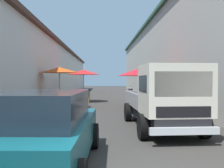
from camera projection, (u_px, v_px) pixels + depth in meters
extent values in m
plane|color=#33302D|center=(108.00, 104.00, 16.51)|extent=(90.00, 90.00, 0.00)
cube|color=silver|center=(10.00, 72.00, 18.44)|extent=(49.50, 7.00, 4.46)
cube|color=#4C3328|center=(9.00, 40.00, 18.40)|extent=(49.80, 7.50, 0.24)
cube|color=#A39E93|center=(202.00, 57.00, 18.96)|extent=(49.50, 7.00, 6.71)
cube|color=#284C38|center=(202.00, 12.00, 18.89)|extent=(49.80, 7.50, 0.24)
cylinder|color=#9E9EA3|center=(141.00, 88.00, 14.22)|extent=(0.06, 0.06, 2.35)
cone|color=red|center=(141.00, 72.00, 14.20)|extent=(2.70, 2.70, 0.47)
sphere|color=#9E9EA3|center=(141.00, 67.00, 14.19)|extent=(0.07, 0.07, 0.07)
cube|color=#9E7547|center=(141.00, 102.00, 14.12)|extent=(0.81, 0.62, 0.79)
sphere|color=orange|center=(138.00, 94.00, 14.17)|extent=(0.09, 0.09, 0.09)
sphere|color=orange|center=(143.00, 94.00, 14.31)|extent=(0.09, 0.09, 0.09)
sphere|color=orange|center=(137.00, 94.00, 14.34)|extent=(0.09, 0.09, 0.09)
sphere|color=orange|center=(142.00, 94.00, 14.30)|extent=(0.09, 0.09, 0.09)
cylinder|color=#9E9EA3|center=(59.00, 88.00, 13.92)|extent=(0.06, 0.06, 2.36)
cone|color=#D84C14|center=(59.00, 70.00, 13.90)|extent=(2.19, 2.19, 0.32)
sphere|color=#9E9EA3|center=(59.00, 66.00, 13.89)|extent=(0.07, 0.07, 0.07)
cube|color=olive|center=(58.00, 102.00, 13.88)|extent=(0.83, 0.57, 0.82)
sphere|color=orange|center=(53.00, 94.00, 13.63)|extent=(0.09, 0.09, 0.09)
sphere|color=orange|center=(59.00, 94.00, 13.66)|extent=(0.09, 0.09, 0.09)
sphere|color=orange|center=(60.00, 94.00, 13.96)|extent=(0.09, 0.09, 0.09)
sphere|color=orange|center=(58.00, 94.00, 13.90)|extent=(0.09, 0.09, 0.09)
sphere|color=orange|center=(55.00, 94.00, 13.78)|extent=(0.09, 0.09, 0.09)
cylinder|color=#9E9EA3|center=(84.00, 86.00, 17.89)|extent=(0.06, 0.06, 2.36)
cone|color=red|center=(84.00, 72.00, 17.87)|extent=(2.35, 2.35, 0.35)
sphere|color=#9E9EA3|center=(84.00, 69.00, 17.87)|extent=(0.07, 0.07, 0.07)
cube|color=olive|center=(84.00, 97.00, 17.77)|extent=(0.76, 0.80, 0.82)
sphere|color=orange|center=(88.00, 90.00, 17.98)|extent=(0.09, 0.09, 0.09)
sphere|color=orange|center=(82.00, 91.00, 17.60)|extent=(0.09, 0.09, 0.09)
sphere|color=orange|center=(86.00, 91.00, 17.54)|extent=(0.09, 0.09, 0.09)
cube|color=#0F4C56|center=(43.00, 138.00, 4.65)|extent=(3.97, 1.88, 0.64)
cube|color=#19232D|center=(41.00, 107.00, 4.49)|extent=(2.40, 1.61, 0.56)
cube|color=black|center=(64.00, 129.00, 6.57)|extent=(0.17, 1.65, 0.20)
cube|color=silver|center=(42.00, 118.00, 6.58)|extent=(0.07, 0.24, 0.14)
cube|color=silver|center=(86.00, 118.00, 6.58)|extent=(0.07, 0.24, 0.14)
cylinder|color=black|center=(23.00, 136.00, 5.99)|extent=(0.61, 0.23, 0.60)
cylinder|color=black|center=(94.00, 136.00, 5.98)|extent=(0.61, 0.23, 0.60)
cube|color=black|center=(158.00, 113.00, 8.51)|extent=(4.85, 1.64, 0.36)
cube|color=beige|center=(174.00, 90.00, 6.86)|extent=(1.60, 1.80, 1.40)
cube|color=#19232D|center=(183.00, 84.00, 6.13)|extent=(0.11, 1.47, 0.63)
cube|color=#19232D|center=(174.00, 84.00, 6.86)|extent=(1.11, 1.81, 0.45)
cube|color=black|center=(183.00, 112.00, 6.13)|extent=(0.11, 1.40, 0.28)
cube|color=silver|center=(184.00, 131.00, 6.06)|extent=(0.18, 1.75, 0.18)
cube|color=gray|center=(174.00, 99.00, 9.38)|extent=(3.16, 0.17, 0.50)
cube|color=gray|center=(131.00, 99.00, 9.26)|extent=(3.16, 0.17, 0.50)
cube|color=gray|center=(145.00, 96.00, 10.86)|extent=(0.12, 1.65, 0.50)
cylinder|color=black|center=(204.00, 126.00, 6.95)|extent=(0.73, 0.24, 0.72)
cylinder|color=black|center=(143.00, 127.00, 6.82)|extent=(0.73, 0.24, 0.72)
cylinder|color=black|center=(170.00, 112.00, 10.01)|extent=(0.73, 0.24, 0.72)
cylinder|color=black|center=(128.00, 112.00, 9.89)|extent=(0.73, 0.24, 0.72)
cylinder|color=navy|center=(149.00, 96.00, 18.60)|extent=(0.14, 0.14, 0.81)
cylinder|color=navy|center=(147.00, 96.00, 18.52)|extent=(0.14, 0.14, 0.81)
cube|color=#4C8C59|center=(148.00, 87.00, 18.55)|extent=(0.41, 0.51, 0.61)
sphere|color=tan|center=(148.00, 81.00, 18.54)|extent=(0.22, 0.22, 0.22)
cylinder|color=#4C8C59|center=(151.00, 86.00, 18.69)|extent=(0.08, 0.08, 0.55)
cylinder|color=#4C8C59|center=(145.00, 86.00, 18.40)|extent=(0.08, 0.08, 0.55)
cylinder|color=black|center=(130.00, 98.00, 18.93)|extent=(0.44, 0.10, 0.44)
cylinder|color=black|center=(133.00, 99.00, 17.68)|extent=(0.44, 0.12, 0.44)
cube|color=black|center=(132.00, 98.00, 18.26)|extent=(0.90, 0.30, 0.08)
ellipsoid|color=black|center=(132.00, 93.00, 17.95)|extent=(0.56, 0.27, 0.20)
cube|color=black|center=(131.00, 92.00, 18.87)|extent=(0.15, 0.32, 0.56)
cylinder|color=silver|center=(131.00, 91.00, 18.80)|extent=(0.27, 0.06, 0.68)
cylinder|color=black|center=(131.00, 86.00, 18.71)|extent=(0.55, 0.05, 0.04)
cylinder|color=#194CB2|center=(132.00, 106.00, 11.54)|extent=(0.30, 0.30, 0.03)
cylinder|color=#194CB2|center=(131.00, 110.00, 11.66)|extent=(0.04, 0.04, 0.42)
cylinder|color=#194CB2|center=(129.00, 110.00, 11.54)|extent=(0.04, 0.04, 0.42)
cylinder|color=#194CB2|center=(132.00, 111.00, 11.43)|extent=(0.04, 0.04, 0.42)
cylinder|color=#194CB2|center=(134.00, 110.00, 11.55)|extent=(0.04, 0.04, 0.42)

